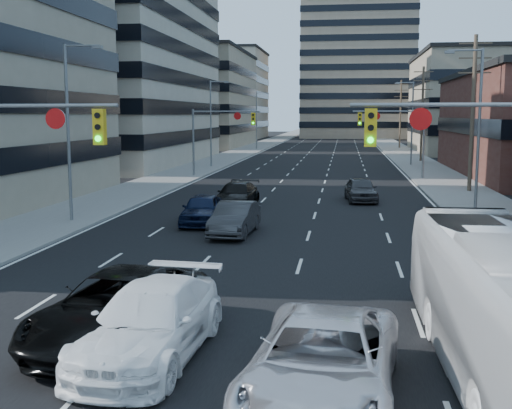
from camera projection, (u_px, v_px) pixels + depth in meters
The scene contains 28 objects.
road_surface at pixel (329, 140), 139.49m from camera, with size 18.00×300.00×0.02m, color black.
sidewalk_left at pixel (277, 140), 141.04m from camera, with size 5.00×300.00×0.15m, color slate.
sidewalk_right at pixel (383, 140), 137.92m from camera, with size 5.00×300.00×0.15m, color slate.
office_left_mid at pixel (76, 39), 72.53m from camera, with size 26.00×34.00×28.00m, color #ADA089.
office_left_far at pixel (188, 100), 112.20m from camera, with size 20.00×30.00×16.00m, color gray.
office_right_far at pixel (494, 104), 93.93m from camera, with size 22.00×28.00×14.00m, color gray.
apartment_tower at pixel (358, 16), 154.26m from camera, with size 26.00×26.00×58.00m, color gray.
bg_block_left at pixel (212, 95), 151.70m from camera, with size 24.00×24.00×20.00m, color #ADA089.
bg_block_right at pixel (483, 112), 134.32m from camera, with size 22.00×22.00×12.00m, color gray.
signal_near_right at pixel (490, 157), 18.20m from camera, with size 6.59×0.33×6.00m.
signal_far_left at pixel (219, 129), 56.55m from camera, with size 6.09×0.33×6.00m.
signal_far_right at pixel (396, 129), 54.46m from camera, with size 6.09×0.33×6.00m.
utility_pole_block at pixel (473, 111), 44.82m from camera, with size 2.20×0.28×11.00m.
utility_pole_midblock at pixel (422, 112), 74.25m from camera, with size 2.20×0.28×11.00m.
utility_pole_distant at pixel (400, 113), 103.68m from camera, with size 2.20×0.28×11.00m.
streetlight_left_near at pixel (71, 124), 32.28m from camera, with size 2.03×0.22×9.00m.
streetlight_left_mid at pixel (212, 119), 66.62m from camera, with size 2.03×0.22×9.00m.
streetlight_left_far at pixel (258, 118), 100.95m from camera, with size 2.03×0.22×9.00m.
streetlight_right_near at pixel (476, 123), 34.39m from camera, with size 2.03×0.22×9.00m.
streetlight_right_far at pixel (411, 119), 68.72m from camera, with size 2.03×0.22×9.00m.
black_pickup at pixel (119, 308), 15.61m from camera, with size 2.84×6.15×1.71m, color black.
white_van at pixel (151, 322), 14.61m from camera, with size 2.33×5.74×1.67m, color white.
silver_suv at pixel (323, 362), 12.26m from camera, with size 2.75×5.95×1.65m, color silver.
transit_bus at pixel (508, 307), 13.39m from camera, with size 2.58×11.03×3.07m, color silver.
sedan_blue at pixel (202, 209), 32.43m from camera, with size 1.83×4.54×1.55m, color black.
sedan_grey_center at pixel (235, 219), 29.58m from camera, with size 1.60×4.60×1.52m, color #2E2E30.
sedan_black_far at pixel (237, 195), 38.28m from camera, with size 2.10×5.16×1.50m, color black.
sedan_grey_right at pixel (361, 189), 41.03m from camera, with size 1.84×4.57×1.56m, color #363639.
Camera 1 is at (3.37, -10.95, 5.53)m, focal length 45.00 mm.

